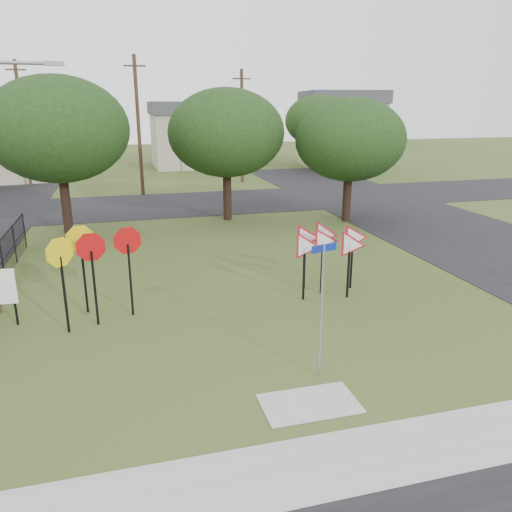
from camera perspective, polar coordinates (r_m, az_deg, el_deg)
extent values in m
plane|color=#37491B|center=(12.79, 2.20, -10.81)|extent=(140.00, 140.00, 0.00)
cube|color=#9FA097|center=(9.52, 10.36, -22.05)|extent=(30.00, 1.60, 0.02)
cube|color=black|center=(26.57, 20.83, 2.90)|extent=(8.00, 50.00, 0.02)
cube|color=black|center=(31.54, -8.75, 5.90)|extent=(60.00, 8.00, 0.02)
cube|color=#9FA097|center=(10.84, 6.15, -16.43)|extent=(2.00, 1.20, 0.02)
cylinder|color=gray|center=(11.16, 7.48, -6.39)|extent=(0.06, 0.06, 3.12)
cube|color=navy|center=(10.67, 7.79, 0.91)|extent=(0.63, 0.18, 0.17)
cube|color=black|center=(14.52, -17.94, -3.53)|extent=(0.06, 0.06, 2.16)
cube|color=black|center=(14.90, -14.15, -2.69)|extent=(0.06, 0.06, 2.16)
cube|color=black|center=(14.28, -21.01, -4.19)|extent=(0.06, 0.06, 2.16)
cube|color=black|center=(15.46, -19.01, -2.39)|extent=(0.06, 0.06, 2.16)
cube|color=black|center=(15.72, 5.48, -2.05)|extent=(0.06, 0.06, 1.72)
cube|color=black|center=(16.32, 7.52, -1.39)|extent=(0.06, 0.06, 1.72)
cube|color=black|center=(16.09, 10.50, -1.81)|extent=(0.06, 0.06, 1.72)
cube|color=black|center=(16.69, 5.56, -0.91)|extent=(0.06, 0.06, 1.72)
cube|color=black|center=(17.22, 7.61, -0.42)|extent=(0.06, 0.06, 1.72)
cube|color=black|center=(16.95, 10.85, -0.86)|extent=(0.06, 0.06, 1.72)
cube|color=black|center=(15.56, -25.72, -5.77)|extent=(0.06, 0.06, 0.78)
cylinder|color=gray|center=(15.45, -26.70, 19.14)|extent=(2.40, 0.10, 0.10)
cube|color=gray|center=(15.29, -22.04, 19.72)|extent=(0.50, 0.18, 0.12)
cylinder|color=#473120|center=(34.85, -13.27, 14.13)|extent=(0.24, 0.24, 9.00)
cube|color=#473120|center=(34.89, -13.71, 20.37)|extent=(1.40, 0.10, 0.10)
cylinder|color=#473120|center=(39.95, -1.61, 14.51)|extent=(0.24, 0.24, 8.50)
cube|color=#473120|center=(39.96, -1.65, 19.60)|extent=(1.40, 0.10, 0.10)
cylinder|color=#473120|center=(41.34, -25.09, 13.41)|extent=(0.24, 0.24, 9.00)
cube|color=#473120|center=(41.38, -25.78, 18.63)|extent=(1.40, 0.10, 0.10)
cylinder|color=black|center=(19.37, -27.01, -0.54)|extent=(0.05, 0.05, 1.50)
cylinder|color=black|center=(21.54, -25.88, 1.24)|extent=(0.05, 0.05, 1.50)
cylinder|color=black|center=(23.74, -24.95, 2.69)|extent=(0.05, 0.05, 1.50)
cube|color=#B3A890|center=(51.44, -7.07, 12.99)|extent=(8.00, 8.00, 5.00)
cube|color=#414145|center=(51.33, -7.20, 16.44)|extent=(8.40, 8.40, 1.20)
cube|color=#B3A890|center=(51.55, 9.63, 13.45)|extent=(7.91, 7.91, 6.00)
cube|color=#414145|center=(51.47, 9.84, 17.45)|extent=(8.30, 8.30, 1.20)
cylinder|color=black|center=(25.35, -20.86, 5.29)|extent=(0.44, 0.44, 2.62)
ellipsoid|color=black|center=(24.94, -21.73, 13.30)|extent=(6.40, 6.40, 4.80)
cylinder|color=black|center=(26.77, -3.30, 6.75)|extent=(0.44, 0.44, 2.45)
ellipsoid|color=black|center=(26.39, -3.42, 13.88)|extent=(6.00, 6.00, 4.50)
cylinder|color=black|center=(26.83, 10.34, 6.34)|extent=(0.44, 0.44, 2.27)
ellipsoid|color=black|center=(26.45, 10.70, 12.95)|extent=(5.60, 5.60, 4.20)
cylinder|color=black|center=(46.44, 7.03, 10.99)|extent=(0.44, 0.44, 2.45)
ellipsoid|color=black|center=(46.22, 7.18, 15.09)|extent=(6.00, 6.00, 4.50)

